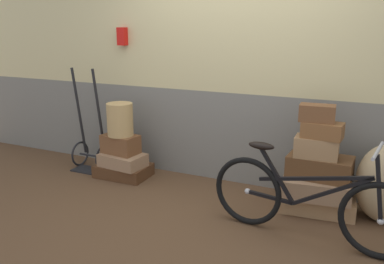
{
  "coord_description": "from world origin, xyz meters",
  "views": [
    {
      "loc": [
        1.36,
        -3.22,
        1.67
      ],
      "look_at": [
        -0.29,
        0.27,
        0.65
      ],
      "focal_mm": 37.87,
      "sensor_mm": 36.0,
      "label": 1
    }
  ],
  "objects_px": {
    "suitcase_4": "(316,188)",
    "suitcase_7": "(322,130)",
    "suitcase_1": "(123,160)",
    "suitcase_6": "(317,147)",
    "luggage_trolley": "(90,146)",
    "suitcase_5": "(320,167)",
    "wicker_basket": "(120,119)",
    "suitcase_0": "(124,170)",
    "suitcase_2": "(121,144)",
    "bicycle": "(308,202)",
    "suitcase_8": "(317,113)",
    "suitcase_3": "(316,203)"
  },
  "relations": [
    {
      "from": "suitcase_1",
      "to": "suitcase_4",
      "type": "xyz_separation_m",
      "value": [
        2.1,
        0.0,
        0.04
      ]
    },
    {
      "from": "wicker_basket",
      "to": "suitcase_1",
      "type": "bearing_deg",
      "value": -39.29
    },
    {
      "from": "suitcase_1",
      "to": "bicycle",
      "type": "distance_m",
      "value": 2.18
    },
    {
      "from": "suitcase_4",
      "to": "bicycle",
      "type": "relative_size",
      "value": 0.36
    },
    {
      "from": "bicycle",
      "to": "suitcase_8",
      "type": "bearing_deg",
      "value": 95.96
    },
    {
      "from": "suitcase_3",
      "to": "suitcase_6",
      "type": "distance_m",
      "value": 0.55
    },
    {
      "from": "suitcase_6",
      "to": "suitcase_8",
      "type": "distance_m",
      "value": 0.31
    },
    {
      "from": "wicker_basket",
      "to": "suitcase_3",
      "type": "bearing_deg",
      "value": 0.69
    },
    {
      "from": "suitcase_7",
      "to": "wicker_basket",
      "type": "height_order",
      "value": "suitcase_7"
    },
    {
      "from": "suitcase_8",
      "to": "bicycle",
      "type": "relative_size",
      "value": 0.18
    },
    {
      "from": "wicker_basket",
      "to": "bicycle",
      "type": "distance_m",
      "value": 2.24
    },
    {
      "from": "suitcase_6",
      "to": "luggage_trolley",
      "type": "bearing_deg",
      "value": 175.19
    },
    {
      "from": "suitcase_5",
      "to": "wicker_basket",
      "type": "height_order",
      "value": "wicker_basket"
    },
    {
      "from": "suitcase_1",
      "to": "luggage_trolley",
      "type": "distance_m",
      "value": 0.55
    },
    {
      "from": "suitcase_5",
      "to": "suitcase_8",
      "type": "bearing_deg",
      "value": -147.63
    },
    {
      "from": "luggage_trolley",
      "to": "bicycle",
      "type": "relative_size",
      "value": 0.73
    },
    {
      "from": "suitcase_6",
      "to": "wicker_basket",
      "type": "xyz_separation_m",
      "value": [
        -2.11,
        0.02,
        0.04
      ]
    },
    {
      "from": "suitcase_5",
      "to": "suitcase_8",
      "type": "relative_size",
      "value": 1.85
    },
    {
      "from": "suitcase_7",
      "to": "bicycle",
      "type": "bearing_deg",
      "value": -86.09
    },
    {
      "from": "suitcase_5",
      "to": "suitcase_0",
      "type": "bearing_deg",
      "value": -177.29
    },
    {
      "from": "suitcase_1",
      "to": "luggage_trolley",
      "type": "xyz_separation_m",
      "value": [
        -0.53,
        0.1,
        0.07
      ]
    },
    {
      "from": "suitcase_2",
      "to": "suitcase_6",
      "type": "height_order",
      "value": "suitcase_6"
    },
    {
      "from": "suitcase_1",
      "to": "suitcase_4",
      "type": "height_order",
      "value": "suitcase_4"
    },
    {
      "from": "suitcase_1",
      "to": "suitcase_0",
      "type": "bearing_deg",
      "value": 128.29
    },
    {
      "from": "suitcase_4",
      "to": "suitcase_6",
      "type": "height_order",
      "value": "suitcase_6"
    },
    {
      "from": "suitcase_6",
      "to": "suitcase_7",
      "type": "height_order",
      "value": "suitcase_7"
    },
    {
      "from": "suitcase_0",
      "to": "suitcase_8",
      "type": "height_order",
      "value": "suitcase_8"
    },
    {
      "from": "suitcase_4",
      "to": "suitcase_5",
      "type": "height_order",
      "value": "suitcase_5"
    },
    {
      "from": "suitcase_2",
      "to": "bicycle",
      "type": "relative_size",
      "value": 0.24
    },
    {
      "from": "suitcase_1",
      "to": "suitcase_6",
      "type": "relative_size",
      "value": 1.31
    },
    {
      "from": "suitcase_4",
      "to": "suitcase_7",
      "type": "bearing_deg",
      "value": -4.62
    },
    {
      "from": "suitcase_1",
      "to": "luggage_trolley",
      "type": "relative_size",
      "value": 0.41
    },
    {
      "from": "suitcase_6",
      "to": "suitcase_4",
      "type": "bearing_deg",
      "value": -14.72
    },
    {
      "from": "suitcase_6",
      "to": "suitcase_7",
      "type": "bearing_deg",
      "value": -10.36
    },
    {
      "from": "suitcase_0",
      "to": "suitcase_7",
      "type": "distance_m",
      "value": 2.26
    },
    {
      "from": "suitcase_3",
      "to": "suitcase_6",
      "type": "xyz_separation_m",
      "value": [
        -0.03,
        -0.04,
        0.54
      ]
    },
    {
      "from": "suitcase_2",
      "to": "bicycle",
      "type": "xyz_separation_m",
      "value": [
        2.16,
        -0.55,
        -0.05
      ]
    },
    {
      "from": "suitcase_3",
      "to": "wicker_basket",
      "type": "distance_m",
      "value": 2.22
    },
    {
      "from": "suitcase_0",
      "to": "suitcase_4",
      "type": "distance_m",
      "value": 2.14
    },
    {
      "from": "suitcase_4",
      "to": "suitcase_8",
      "type": "distance_m",
      "value": 0.69
    },
    {
      "from": "suitcase_1",
      "to": "suitcase_8",
      "type": "distance_m",
      "value": 2.18
    },
    {
      "from": "suitcase_0",
      "to": "suitcase_2",
      "type": "xyz_separation_m",
      "value": [
        -0.02,
        -0.01,
        0.31
      ]
    },
    {
      "from": "luggage_trolley",
      "to": "suitcase_2",
      "type": "bearing_deg",
      "value": -7.84
    },
    {
      "from": "suitcase_0",
      "to": "suitcase_7",
      "type": "xyz_separation_m",
      "value": [
        2.14,
        -0.03,
        0.72
      ]
    },
    {
      "from": "suitcase_3",
      "to": "suitcase_8",
      "type": "xyz_separation_m",
      "value": [
        -0.05,
        -0.03,
        0.85
      ]
    },
    {
      "from": "suitcase_8",
      "to": "bicycle",
      "type": "bearing_deg",
      "value": -88.9
    },
    {
      "from": "suitcase_6",
      "to": "suitcase_8",
      "type": "xyz_separation_m",
      "value": [
        -0.02,
        0.01,
        0.31
      ]
    },
    {
      "from": "suitcase_8",
      "to": "wicker_basket",
      "type": "xyz_separation_m",
      "value": [
        -2.09,
        0.01,
        -0.27
      ]
    },
    {
      "from": "suitcase_0",
      "to": "suitcase_1",
      "type": "bearing_deg",
      "value": -58.72
    },
    {
      "from": "suitcase_3",
      "to": "suitcase_1",
      "type": "bearing_deg",
      "value": 175.75
    }
  ]
}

